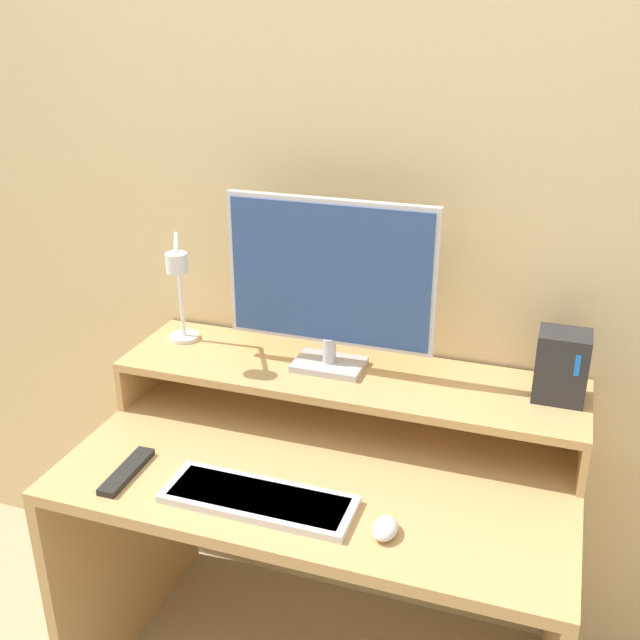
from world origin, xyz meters
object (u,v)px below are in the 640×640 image
monitor (330,280)px  keyboard (259,499)px  router_dock (562,366)px  desk_lamp (179,287)px  remote_control (127,471)px  mouse (385,528)px

monitor → keyboard: monitor is taller
router_dock → keyboard: (-0.61, -0.44, -0.22)m
desk_lamp → keyboard: 0.63m
keyboard → remote_control: (-0.34, 0.00, -0.00)m
mouse → remote_control: size_ratio=0.42×
mouse → keyboard: bearing=177.3°
monitor → desk_lamp: bearing=-174.1°
monitor → keyboard: (-0.03, -0.42, -0.38)m
router_dock → remote_control: (-0.95, -0.44, -0.22)m
desk_lamp → mouse: (0.67, -0.39, -0.32)m
router_dock → mouse: router_dock is taller
monitor → remote_control: bearing=-131.2°
router_dock → keyboard: size_ratio=0.40×
monitor → router_dock: 0.60m
monitor → desk_lamp: 0.41m
desk_lamp → router_dock: desk_lamp is taller
monitor → router_dock: monitor is taller
remote_control → monitor: bearing=48.8°
desk_lamp → mouse: bearing=-30.2°
mouse → remote_control: mouse is taller
monitor → desk_lamp: size_ratio=1.71×
mouse → desk_lamp: bearing=149.8°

